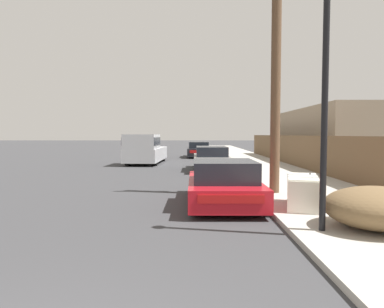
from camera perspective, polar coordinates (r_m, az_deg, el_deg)
The scene contains 11 objects.
sidewalk_curb at distance 25.63m, azimuth 9.18°, elevation -0.97°, with size 4.20×63.00×0.12m, color #ADA89E.
discarded_fridge at distance 9.08m, azimuth 17.95°, elevation -5.96°, with size 1.16×1.83×0.80m.
parked_sports_car_red at distance 9.55m, azimuth 5.23°, elevation -5.01°, with size 1.90×4.14×1.24m.
car_parked_mid at distance 18.62m, azimuth 3.22°, elevation -0.83°, with size 1.87×4.71×1.29m.
car_parked_far at distance 29.26m, azimuth 1.15°, elevation 0.68°, with size 1.92×4.68×1.31m.
pickup_truck at distance 22.63m, azimuth -7.88°, elevation 0.77°, with size 2.32×5.75×1.94m.
utility_pole at distance 11.18m, azimuth 13.81°, elevation 13.70°, with size 1.80×0.30×7.50m.
street_lamp at distance 6.94m, azimuth 21.33°, elevation 11.97°, with size 0.26×0.26×5.03m.
brush_pile at distance 7.59m, azimuth 28.57°, elevation -7.86°, with size 2.04×1.90×0.81m.
wooden_fence at distance 18.87m, azimuth 18.53°, elevation 0.25°, with size 0.08×30.77×1.76m, color brown.
building_right_house at distance 26.27m, azimuth 23.20°, elevation 2.81°, with size 6.00×13.46×3.70m, color gray.
Camera 1 is at (1.36, -1.75, 1.94)m, focal length 32.00 mm.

